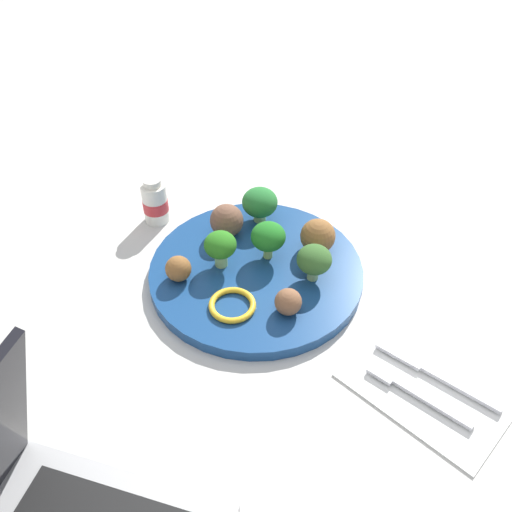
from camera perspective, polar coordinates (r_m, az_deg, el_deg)
ground_plane at (r=0.73m, az=-0.00°, el=-2.11°), size 4.00×4.00×0.00m
plate at (r=0.72m, az=-0.00°, el=-1.65°), size 0.28×0.28×0.02m
broccoli_floret_mid_right at (r=0.70m, az=-3.75°, el=1.05°), size 0.04×0.04×0.05m
broccoli_floret_back_left at (r=0.77m, az=0.40°, el=5.58°), size 0.05×0.05×0.05m
broccoli_floret_near_rim at (r=0.68m, az=6.10°, el=-0.43°), size 0.04×0.04×0.05m
broccoli_floret_front_right at (r=0.71m, az=1.50°, el=1.90°), size 0.05×0.05×0.05m
meatball_mid_right at (r=0.65m, az=3.38°, el=-4.80°), size 0.03×0.03×0.03m
meatball_center at (r=0.75m, az=-3.08°, el=3.72°), size 0.05×0.05×0.05m
meatball_mid_left at (r=0.73m, az=6.47°, el=2.08°), size 0.05×0.05×0.05m
meatball_far_rim at (r=0.69m, az=-8.12°, el=-1.32°), size 0.03×0.03×0.03m
pepper_ring_front_right at (r=0.66m, az=-2.49°, el=-5.14°), size 0.07×0.07×0.01m
napkin at (r=0.64m, az=17.52°, el=-12.84°), size 0.18×0.14×0.01m
fork at (r=0.63m, az=16.13°, el=-13.28°), size 0.12×0.02×0.01m
knife at (r=0.65m, az=17.85°, el=-11.28°), size 0.15×0.02×0.01m
yogurt_bottle at (r=0.81m, az=-10.49°, el=5.56°), size 0.04×0.04×0.07m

